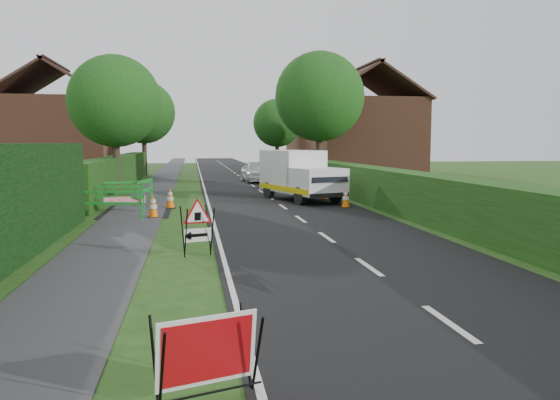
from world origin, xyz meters
TOP-DOWN VIEW (x-y plane):
  - ground at (0.00, 0.00)m, footprint 120.00×120.00m
  - road_surface at (2.50, 35.00)m, footprint 6.00×90.00m
  - footpath at (-3.00, 35.00)m, footprint 2.00×90.00m
  - hedge_west_far at (-5.00, 22.00)m, footprint 1.00×24.00m
  - hedge_east at (6.50, 16.00)m, footprint 1.20×50.00m
  - house_west at (-10.00, 30.00)m, footprint 7.50×7.40m
  - house_east_a at (11.00, 28.00)m, footprint 7.50×7.40m
  - house_east_b at (12.00, 42.00)m, footprint 7.50×7.40m
  - tree_nw at (-4.60, 18.00)m, footprint 4.40×4.40m
  - tree_ne at (6.40, 22.00)m, footprint 5.20×5.20m
  - tree_fw at (-4.60, 34.00)m, footprint 4.80×4.80m
  - tree_fe at (6.40, 38.00)m, footprint 4.20×4.20m
  - red_rect_sign at (-0.87, -4.22)m, footprint 1.12×0.87m
  - triangle_sign at (-0.93, 2.58)m, footprint 0.93×0.93m
  - works_van at (3.61, 13.90)m, footprint 3.15×5.09m
  - traffic_cone_0 at (4.87, 10.95)m, footprint 0.38×0.38m
  - traffic_cone_1 at (4.76, 13.99)m, footprint 0.38×0.38m
  - traffic_cone_2 at (4.64, 16.20)m, footprint 0.38×0.38m
  - traffic_cone_3 at (-2.30, 9.25)m, footprint 0.38×0.38m
  - traffic_cone_4 at (-1.84, 11.88)m, footprint 0.38×0.38m
  - ped_barrier_0 at (-3.63, 8.88)m, footprint 2.09×0.71m
  - ped_barrier_1 at (-3.74, 10.99)m, footprint 2.09×0.57m
  - ped_barrier_2 at (-3.65, 13.26)m, footprint 2.09×0.59m
  - ped_barrier_3 at (-2.97, 14.14)m, footprint 0.78×2.09m
  - redwhite_plank at (-3.41, 10.86)m, footprint 1.44×0.51m
  - litter_can at (-0.63, -3.13)m, footprint 0.12×0.07m
  - hatchback_car at (3.06, 25.45)m, footprint 1.79×4.10m

SIDE VIEW (x-z plane):
  - ground at x=0.00m, z-range 0.00..0.00m
  - hedge_west_far at x=-5.00m, z-range -0.90..0.90m
  - hedge_east at x=6.50m, z-range -0.75..0.75m
  - redwhite_plank at x=-3.41m, z-range -0.12..0.12m
  - litter_can at x=-0.63m, z-range -0.03..0.03m
  - road_surface at x=2.50m, z-range -0.01..0.01m
  - footpath at x=-3.00m, z-range -0.01..0.02m
  - traffic_cone_0 at x=4.87m, z-range 0.00..0.79m
  - traffic_cone_1 at x=4.76m, z-range 0.00..0.79m
  - traffic_cone_2 at x=4.64m, z-range 0.00..0.79m
  - traffic_cone_3 at x=-2.30m, z-range 0.00..0.79m
  - traffic_cone_4 at x=-1.84m, z-range 0.00..0.79m
  - red_rect_sign at x=-0.87m, z-range 0.06..0.91m
  - ped_barrier_0 at x=-3.63m, z-range 0.13..1.13m
  - ped_barrier_1 at x=-3.74m, z-range 0.13..1.13m
  - ped_barrier_2 at x=-3.65m, z-range 0.13..1.13m
  - ped_barrier_3 at x=-2.97m, z-range 0.13..1.13m
  - hatchback_car at x=3.06m, z-range 0.00..1.38m
  - triangle_sign at x=-0.93m, z-range 0.21..1.31m
  - works_van at x=3.61m, z-range 0.07..2.24m
  - house_west at x=-10.00m, z-range -1.04..6.84m
  - house_east_a at x=11.00m, z-range -1.04..6.84m
  - house_east_b at x=12.00m, z-range -1.04..6.84m
  - tree_fe at x=6.40m, z-range 1.05..7.39m
  - tree_nw at x=-4.60m, z-range 1.13..7.83m
  - tree_fw at x=-4.60m, z-range 1.21..8.45m
  - tree_ne at x=6.40m, z-range 1.28..9.07m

